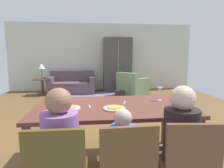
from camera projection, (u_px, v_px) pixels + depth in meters
The scene contains 24 objects.
ground_plane at pixel (111, 112), 4.65m from camera, with size 7.47×6.58×0.02m, color brown.
back_wall at pixel (102, 57), 7.74m from camera, with size 7.47×0.10×2.70m, color beige.
dining_table at pixel (113, 110), 2.31m from camera, with size 1.85×1.08×0.76m.
plate_near_man at pixel (69, 108), 2.12m from camera, with size 0.25×0.25×0.02m, color white.
pizza_near_man at pixel (69, 107), 2.12m from camera, with size 0.17×0.17×0.01m, color gold.
plate_near_child at pixel (114, 108), 2.12m from camera, with size 0.25×0.25×0.02m, color silver.
pizza_near_child at pixel (114, 107), 2.12m from camera, with size 0.17×0.17×0.01m, color gold.
wine_glass at pixel (160, 91), 2.53m from camera, with size 0.07×0.07×0.19m.
fork at pixel (90, 107), 2.22m from camera, with size 0.02×0.15×0.01m, color silver.
knife at pixel (124, 103), 2.41m from camera, with size 0.01×0.17×0.01m, color silver.
person_man at pixel (62, 157), 1.56m from camera, with size 0.30×0.40×1.11m.
dining_chair_child at pixel (126, 168), 1.45m from camera, with size 0.43×0.43×0.87m.
person_child at pixel (122, 163), 1.63m from camera, with size 0.22×0.29×0.92m.
dining_chair_woman at pixel (187, 164), 1.50m from camera, with size 0.46×0.46×0.87m.
person_woman at pixel (178, 151), 1.67m from camera, with size 0.30×0.41×1.11m.
area_rug at pixel (107, 97), 6.44m from camera, with size 2.60×1.80×0.01m, color slate.
couch at pixel (72, 85), 7.10m from camera, with size 1.69×0.86×0.82m.
armchair at pixel (132, 86), 6.65m from camera, with size 1.20×1.20×0.82m.
armoire at pixel (117, 65), 7.46m from camera, with size 1.10×0.59×2.10m.
side_table at pixel (42, 84), 6.72m from camera, with size 0.56×0.56×0.58m.
table_lamp at pixel (41, 67), 6.63m from camera, with size 0.26×0.26×0.54m.
book_lower at pixel (47, 78), 6.71m from camera, with size 0.22×0.16×0.03m, color #A1262D.
book_upper at pixel (47, 77), 6.74m from camera, with size 0.22×0.16×0.03m, color #374187.
handbag at pixel (120, 94), 6.17m from camera, with size 0.32×0.16×0.26m, color black.
Camera 1 is at (-0.46, -3.79, 1.34)m, focal length 30.00 mm.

